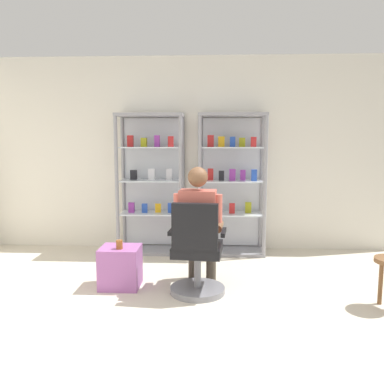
{
  "coord_description": "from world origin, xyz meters",
  "views": [
    {
      "loc": [
        0.29,
        -2.66,
        1.56
      ],
      "look_at": [
        0.07,
        1.53,
        1.0
      ],
      "focal_mm": 37.19,
      "sensor_mm": 36.0,
      "label": 1
    }
  ],
  "objects": [
    {
      "name": "ground_plane",
      "position": [
        0.0,
        0.0,
        0.0
      ],
      "size": [
        7.2,
        7.2,
        0.0
      ],
      "primitive_type": "plane",
      "color": "beige"
    },
    {
      "name": "back_wall",
      "position": [
        0.0,
        3.0,
        1.35
      ],
      "size": [
        6.0,
        0.1,
        2.7
      ],
      "primitive_type": "cube",
      "color": "silver",
      "rests_on": "ground"
    },
    {
      "name": "display_cabinet_left",
      "position": [
        -0.55,
        2.76,
        0.96
      ],
      "size": [
        0.9,
        0.45,
        1.9
      ],
      "color": "gray",
      "rests_on": "ground"
    },
    {
      "name": "display_cabinet_right",
      "position": [
        0.55,
        2.76,
        0.97
      ],
      "size": [
        0.9,
        0.45,
        1.9
      ],
      "color": "gray",
      "rests_on": "ground"
    },
    {
      "name": "office_chair",
      "position": [
        0.14,
        1.18,
        0.39
      ],
      "size": [
        0.58,
        0.56,
        0.96
      ],
      "color": "slate",
      "rests_on": "ground"
    },
    {
      "name": "seated_shopkeeper",
      "position": [
        0.15,
        1.34,
        0.71
      ],
      "size": [
        0.51,
        0.59,
        1.29
      ],
      "color": "#3F382D",
      "rests_on": "ground"
    },
    {
      "name": "storage_crate",
      "position": [
        -0.68,
        1.36,
        0.22
      ],
      "size": [
        0.41,
        0.37,
        0.43
      ],
      "primitive_type": "cube",
      "color": "#9E599E",
      "rests_on": "ground"
    },
    {
      "name": "tea_glass",
      "position": [
        -0.67,
        1.29,
        0.48
      ],
      "size": [
        0.07,
        0.07,
        0.09
      ],
      "primitive_type": "cylinder",
      "color": "brown",
      "rests_on": "storage_crate"
    }
  ]
}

